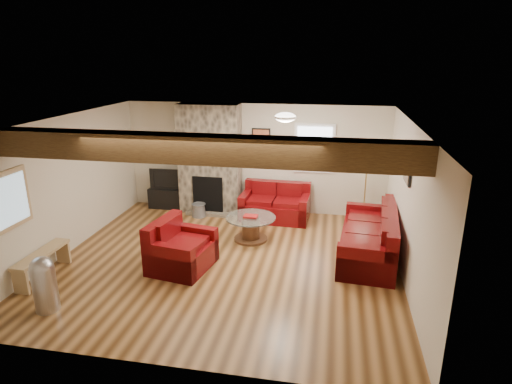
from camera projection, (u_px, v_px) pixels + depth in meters
The scene contains 18 objects.
room at pixel (225, 195), 7.26m from camera, with size 8.00×8.00×8.00m.
oak_beam at pixel (200, 149), 5.77m from camera, with size 6.00×0.36×0.38m, color #311E0E.
chimney_breast at pixel (210, 161), 9.78m from camera, with size 1.40×0.67×2.50m.
back_window at pixel (314, 148), 9.47m from camera, with size 0.90×0.08×1.10m, color white, non-canonical shape.
hatch_window at pixel (5, 202), 6.31m from camera, with size 0.08×1.00×0.90m, color tan, non-canonical shape.
ceiling_dome at pixel (285, 119), 7.58m from camera, with size 0.40×0.40×0.18m, color silver, non-canonical shape.
artwork_back at pixel (261, 140), 9.63m from camera, with size 0.42×0.06×0.52m, color black, non-canonical shape.
artwork_right at pixel (407, 170), 6.87m from camera, with size 0.06×0.55×0.42m, color black, non-canonical shape.
sofa_three at pixel (368, 234), 7.74m from camera, with size 2.26×0.94×0.87m, color #4B0705, non-canonical shape.
loveseat at pixel (275, 202), 9.51m from camera, with size 1.50×0.86×0.80m, color #4B0705, non-canonical shape.
armchair_red at pixel (182, 245), 7.30m from camera, with size 1.04×0.91×0.84m, color #4B0705, non-canonical shape.
coffee_table at pixel (251, 228), 8.47m from camera, with size 0.99×0.99×0.52m.
tv_cabinet at pixel (170, 198), 10.29m from camera, with size 0.96×0.39×0.48m, color black.
television at pixel (169, 178), 10.14m from camera, with size 0.86×0.11×0.50m, color black.
floor_lamp at pixel (367, 162), 9.18m from camera, with size 0.40×0.40×1.57m.
pine_bench at pixel (43, 265), 7.04m from camera, with size 0.27×1.17×0.44m, color tan, non-canonical shape.
pedal_bin at pixel (44, 284), 6.07m from camera, with size 0.34×0.34×0.84m, color #AFAEB3, non-canonical shape.
coal_bucket at pixel (199, 210), 9.74m from camera, with size 0.33×0.33×0.31m, color gray, non-canonical shape.
Camera 1 is at (1.78, -6.68, 3.52)m, focal length 30.00 mm.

